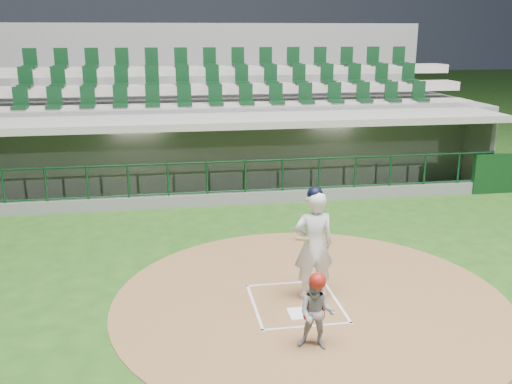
% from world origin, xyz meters
% --- Properties ---
extents(ground, '(120.00, 120.00, 0.00)m').
position_xyz_m(ground, '(0.00, 0.00, 0.00)').
color(ground, '#1F4714').
rests_on(ground, ground).
extents(dirt_circle, '(7.20, 7.20, 0.01)m').
position_xyz_m(dirt_circle, '(0.30, -0.20, 0.01)').
color(dirt_circle, brown).
rests_on(dirt_circle, ground).
extents(home_plate, '(0.43, 0.43, 0.02)m').
position_xyz_m(home_plate, '(0.00, -0.70, 0.02)').
color(home_plate, white).
rests_on(home_plate, dirt_circle).
extents(batter_box_chalk, '(1.55, 1.80, 0.01)m').
position_xyz_m(batter_box_chalk, '(0.00, -0.30, 0.02)').
color(batter_box_chalk, white).
rests_on(batter_box_chalk, ground).
extents(dugout_structure, '(16.40, 3.70, 3.00)m').
position_xyz_m(dugout_structure, '(0.06, 7.81, 0.97)').
color(dugout_structure, slate).
rests_on(dugout_structure, ground).
extents(seating_deck, '(17.00, 6.72, 5.15)m').
position_xyz_m(seating_deck, '(0.00, 10.91, 1.42)').
color(seating_deck, gray).
rests_on(seating_deck, ground).
extents(batter, '(0.91, 0.89, 2.11)m').
position_xyz_m(batter, '(0.36, -0.09, 1.05)').
color(batter, silver).
rests_on(batter, dirt_circle).
extents(catcher, '(0.69, 0.62, 1.25)m').
position_xyz_m(catcher, '(-0.04, -1.79, 0.63)').
color(catcher, '#98989D').
rests_on(catcher, dirt_circle).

